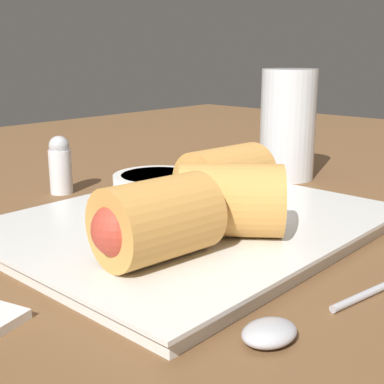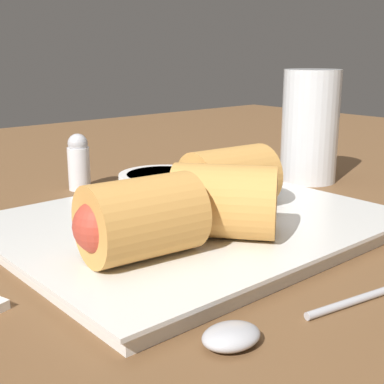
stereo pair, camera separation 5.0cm
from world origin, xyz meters
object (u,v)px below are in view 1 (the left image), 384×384
(serving_plate, at_px, (192,226))
(salt_shaker, at_px, (60,165))
(dipping_bowl_far, at_px, (221,169))
(dipping_bowl_near, at_px, (158,188))
(drinking_glass, at_px, (288,125))
(spoon, at_px, (302,319))

(serving_plate, bearing_deg, salt_shaker, 88.75)
(dipping_bowl_far, bearing_deg, dipping_bowl_near, -174.87)
(serving_plate, height_order, salt_shaker, salt_shaker)
(dipping_bowl_far, relative_size, drinking_glass, 0.61)
(spoon, distance_m, salt_shaker, 0.36)
(dipping_bowl_near, height_order, dipping_bowl_far, same)
(dipping_bowl_near, xyz_separation_m, salt_shaker, (-0.00, 0.15, 0.00))
(dipping_bowl_far, bearing_deg, spoon, -131.27)
(dipping_bowl_near, bearing_deg, serving_plate, -98.91)
(serving_plate, relative_size, salt_shaker, 4.93)
(serving_plate, xyz_separation_m, dipping_bowl_near, (0.01, 0.05, 0.02))
(dipping_bowl_near, xyz_separation_m, spoon, (-0.08, -0.20, -0.03))
(serving_plate, bearing_deg, dipping_bowl_near, 81.09)
(dipping_bowl_near, distance_m, dipping_bowl_far, 0.10)
(dipping_bowl_near, relative_size, spoon, 0.42)
(dipping_bowl_near, height_order, spoon, dipping_bowl_near)
(spoon, bearing_deg, dipping_bowl_near, 67.57)
(dipping_bowl_far, xyz_separation_m, salt_shaker, (-0.10, 0.14, 0.00))
(drinking_glass, xyz_separation_m, salt_shaker, (-0.23, 0.14, -0.03))
(spoon, relative_size, salt_shaker, 2.99)
(salt_shaker, bearing_deg, dipping_bowl_far, -52.77)
(serving_plate, xyz_separation_m, drinking_glass, (0.23, 0.05, 0.06))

